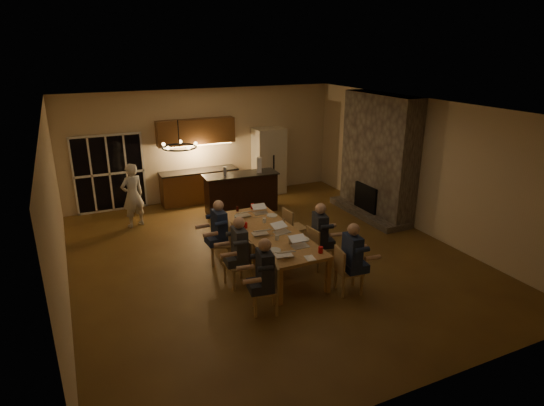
% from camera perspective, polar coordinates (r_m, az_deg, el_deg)
% --- Properties ---
extents(floor, '(9.00, 9.00, 0.00)m').
position_cam_1_polar(floor, '(9.94, -0.41, -6.71)').
color(floor, brown).
rests_on(floor, ground).
extents(back_wall, '(8.00, 0.04, 3.20)m').
position_cam_1_polar(back_wall, '(13.47, -8.49, 7.25)').
color(back_wall, beige).
rests_on(back_wall, ground).
extents(left_wall, '(0.04, 9.00, 3.20)m').
position_cam_1_polar(left_wall, '(8.60, -25.64, -1.40)').
color(left_wall, beige).
rests_on(left_wall, ground).
extents(right_wall, '(0.04, 9.00, 3.20)m').
position_cam_1_polar(right_wall, '(11.55, 18.10, 4.50)').
color(right_wall, beige).
rests_on(right_wall, ground).
extents(ceiling, '(8.00, 9.00, 0.04)m').
position_cam_1_polar(ceiling, '(9.01, -0.46, 12.03)').
color(ceiling, white).
rests_on(ceiling, back_wall).
extents(french_doors, '(1.86, 0.08, 2.10)m').
position_cam_1_polar(french_doors, '(13.07, -19.72, 3.47)').
color(french_doors, black).
rests_on(french_doors, ground).
extents(fireplace, '(0.58, 2.50, 3.20)m').
position_cam_1_polar(fireplace, '(12.23, 13.21, 5.73)').
color(fireplace, '#72695A').
rests_on(fireplace, ground).
extents(kitchenette, '(2.24, 0.68, 2.40)m').
position_cam_1_polar(kitchenette, '(13.18, -9.25, 5.16)').
color(kitchenette, brown).
rests_on(kitchenette, ground).
extents(refrigerator, '(0.90, 0.68, 2.00)m').
position_cam_1_polar(refrigerator, '(13.91, -0.39, 5.31)').
color(refrigerator, beige).
rests_on(refrigerator, ground).
extents(dining_table, '(1.10, 3.04, 0.75)m').
position_cam_1_polar(dining_table, '(9.42, -0.17, -5.74)').
color(dining_table, tan).
rests_on(dining_table, ground).
extents(bar_island, '(2.04, 0.79, 1.08)m').
position_cam_1_polar(bar_island, '(12.38, -3.90, 1.27)').
color(bar_island, black).
rests_on(bar_island, ground).
extents(chair_left_near, '(0.55, 0.55, 0.89)m').
position_cam_1_polar(chair_left_near, '(7.84, -0.91, -10.65)').
color(chair_left_near, tan).
rests_on(chair_left_near, ground).
extents(chair_left_mid, '(0.50, 0.50, 0.89)m').
position_cam_1_polar(chair_left_mid, '(8.66, -4.35, -7.62)').
color(chair_left_mid, tan).
rests_on(chair_left_mid, ground).
extents(chair_left_far, '(0.55, 0.55, 0.89)m').
position_cam_1_polar(chair_left_far, '(9.57, -6.46, -4.99)').
color(chair_left_far, tan).
rests_on(chair_left_far, ground).
extents(chair_right_near, '(0.51, 0.51, 0.89)m').
position_cam_1_polar(chair_right_near, '(8.53, 9.64, -8.30)').
color(chair_right_near, tan).
rests_on(chair_right_near, ground).
extents(chair_right_mid, '(0.49, 0.49, 0.89)m').
position_cam_1_polar(chair_right_mid, '(9.37, 6.07, -5.51)').
color(chair_right_mid, tan).
rests_on(chair_right_mid, ground).
extents(chair_right_far, '(0.47, 0.47, 0.89)m').
position_cam_1_polar(chair_right_far, '(10.31, 2.92, -3.04)').
color(chair_right_far, tan).
rests_on(chair_right_far, ground).
extents(person_left_near, '(0.68, 0.68, 1.38)m').
position_cam_1_polar(person_left_near, '(7.68, -0.89, -9.23)').
color(person_left_near, '#272932').
rests_on(person_left_near, ground).
extents(person_right_near, '(0.66, 0.66, 1.38)m').
position_cam_1_polar(person_right_near, '(8.39, 9.98, -6.93)').
color(person_right_near, navy).
rests_on(person_right_near, ground).
extents(person_left_mid, '(0.64, 0.64, 1.38)m').
position_cam_1_polar(person_left_mid, '(8.58, -4.07, -6.09)').
color(person_left_mid, '#3E4249').
rests_on(person_left_mid, ground).
extents(person_right_mid, '(0.71, 0.71, 1.38)m').
position_cam_1_polar(person_right_mid, '(9.30, 6.00, -4.06)').
color(person_right_mid, '#272932').
rests_on(person_right_mid, ground).
extents(person_left_far, '(0.63, 0.63, 1.38)m').
position_cam_1_polar(person_left_far, '(9.48, -6.61, -3.62)').
color(person_left_far, navy).
rests_on(person_left_far, ground).
extents(standing_person, '(0.69, 0.57, 1.62)m').
position_cam_1_polar(standing_person, '(11.81, -17.09, 0.93)').
color(standing_person, silver).
rests_on(standing_person, ground).
extents(chandelier, '(0.58, 0.58, 0.03)m').
position_cam_1_polar(chandelier, '(7.71, -11.54, 6.87)').
color(chandelier, black).
rests_on(chandelier, ceiling).
extents(laptop_a, '(0.36, 0.33, 0.23)m').
position_cam_1_polar(laptop_a, '(8.21, 1.49, -5.91)').
color(laptop_a, silver).
rests_on(laptop_a, dining_table).
extents(laptop_b, '(0.33, 0.29, 0.23)m').
position_cam_1_polar(laptop_b, '(8.58, 3.55, -4.78)').
color(laptop_b, silver).
rests_on(laptop_b, dining_table).
extents(laptop_c, '(0.35, 0.32, 0.23)m').
position_cam_1_polar(laptop_c, '(9.12, -1.51, -3.27)').
color(laptop_c, silver).
rests_on(laptop_c, dining_table).
extents(laptop_d, '(0.36, 0.33, 0.23)m').
position_cam_1_polar(laptop_d, '(9.19, 1.26, -3.07)').
color(laptop_d, silver).
rests_on(laptop_d, dining_table).
extents(laptop_e, '(0.33, 0.29, 0.23)m').
position_cam_1_polar(laptop_e, '(10.09, -3.71, -1.02)').
color(laptop_e, silver).
rests_on(laptop_e, dining_table).
extents(laptop_f, '(0.34, 0.30, 0.23)m').
position_cam_1_polar(laptop_f, '(10.23, -1.45, -0.70)').
color(laptop_f, silver).
rests_on(laptop_f, dining_table).
extents(mug_front, '(0.08, 0.08, 0.10)m').
position_cam_1_polar(mug_front, '(8.87, 0.63, -4.35)').
color(mug_front, silver).
rests_on(mug_front, dining_table).
extents(mug_mid, '(0.08, 0.08, 0.10)m').
position_cam_1_polar(mug_mid, '(9.71, -0.96, -2.21)').
color(mug_mid, silver).
rests_on(mug_mid, dining_table).
extents(mug_back, '(0.09, 0.09, 0.10)m').
position_cam_1_polar(mug_back, '(9.85, -4.46, -1.95)').
color(mug_back, silver).
rests_on(mug_back, dining_table).
extents(redcup_near, '(0.09, 0.09, 0.12)m').
position_cam_1_polar(redcup_near, '(8.38, 6.12, -5.87)').
color(redcup_near, red).
rests_on(redcup_near, dining_table).
extents(redcup_mid, '(0.09, 0.09, 0.12)m').
position_cam_1_polar(redcup_mid, '(9.45, -3.36, -2.79)').
color(redcup_mid, red).
rests_on(redcup_mid, dining_table).
extents(redcup_far, '(0.08, 0.08, 0.12)m').
position_cam_1_polar(redcup_far, '(10.54, -2.48, -0.41)').
color(redcup_far, red).
rests_on(redcup_far, dining_table).
extents(can_silver, '(0.07, 0.07, 0.12)m').
position_cam_1_polar(can_silver, '(8.71, 2.32, -4.77)').
color(can_silver, '#B2B2B7').
rests_on(can_silver, dining_table).
extents(can_cola, '(0.06, 0.06, 0.12)m').
position_cam_1_polar(can_cola, '(10.40, -4.36, -0.72)').
color(can_cola, '#3F0F0C').
rests_on(can_cola, dining_table).
extents(can_right, '(0.06, 0.06, 0.12)m').
position_cam_1_polar(can_right, '(9.63, 1.42, -2.34)').
color(can_right, '#B2B2B7').
rests_on(can_right, dining_table).
extents(plate_near, '(0.27, 0.27, 0.02)m').
position_cam_1_polar(plate_near, '(8.92, 3.85, -4.56)').
color(plate_near, silver).
rests_on(plate_near, dining_table).
extents(plate_left, '(0.25, 0.25, 0.02)m').
position_cam_1_polar(plate_left, '(8.44, 0.28, -5.95)').
color(plate_left, silver).
rests_on(plate_left, dining_table).
extents(plate_far, '(0.24, 0.24, 0.02)m').
position_cam_1_polar(plate_far, '(10.12, 0.00, -1.56)').
color(plate_far, silver).
rests_on(plate_far, dining_table).
extents(notepad, '(0.20, 0.25, 0.01)m').
position_cam_1_polar(notepad, '(8.18, 4.79, -6.91)').
color(notepad, white).
rests_on(notepad, dining_table).
extents(bar_bottle, '(0.09, 0.09, 0.24)m').
position_cam_1_polar(bar_bottle, '(12.04, -5.94, 3.97)').
color(bar_bottle, '#99999E').
rests_on(bar_bottle, bar_island).
extents(bar_blender, '(0.17, 0.17, 0.41)m').
position_cam_1_polar(bar_blender, '(12.29, -1.62, 4.78)').
color(bar_blender, silver).
rests_on(bar_blender, bar_island).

